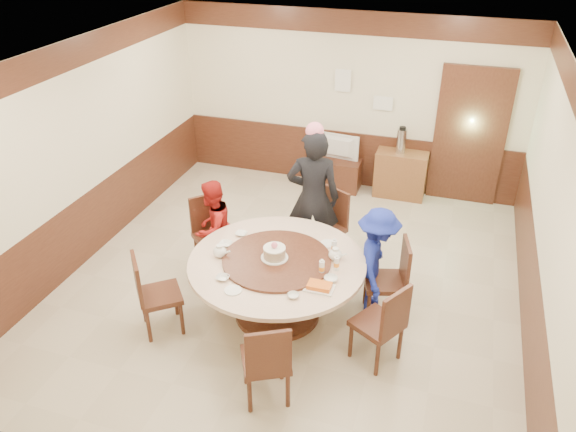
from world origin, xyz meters
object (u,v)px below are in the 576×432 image
(birthday_cake, at_px, (274,253))
(tv_stand, at_px, (335,173))
(person_blue, at_px, (377,261))
(person_red, at_px, (213,228))
(television, at_px, (336,148))
(person_standing, at_px, (313,198))
(shrimp_platter, at_px, (319,287))
(thermos, at_px, (401,141))
(banquet_table, at_px, (277,277))
(side_cabinet, at_px, (400,174))

(birthday_cake, xyz_separation_m, tv_stand, (-0.13, 3.41, -0.60))
(person_blue, xyz_separation_m, tv_stand, (-1.19, 2.92, -0.40))
(person_red, distance_m, television, 2.94)
(person_standing, distance_m, person_blue, 1.25)
(shrimp_platter, bearing_deg, television, 101.11)
(person_standing, height_order, person_blue, person_standing)
(tv_stand, xyz_separation_m, thermos, (1.03, 0.03, 0.69))
(birthday_cake, bearing_deg, person_standing, 85.66)
(banquet_table, height_order, birthday_cake, birthday_cake)
(banquet_table, xyz_separation_m, birthday_cake, (-0.03, 0.00, 0.32))
(tv_stand, relative_size, thermos, 2.24)
(person_standing, relative_size, television, 2.53)
(side_cabinet, bearing_deg, shrimp_platter, -95.02)
(banquet_table, distance_m, person_standing, 1.29)
(banquet_table, height_order, side_cabinet, banquet_table)
(tv_stand, xyz_separation_m, television, (0.00, 0.00, 0.46))
(person_standing, relative_size, person_red, 1.46)
(person_standing, relative_size, thermos, 4.84)
(banquet_table, relative_size, birthday_cake, 6.50)
(person_standing, distance_m, side_cabinet, 2.43)
(person_standing, bearing_deg, television, -96.38)
(banquet_table, bearing_deg, thermos, 75.82)
(person_blue, bearing_deg, shrimp_platter, 144.74)
(person_red, xyz_separation_m, thermos, (1.93, 2.82, 0.31))
(person_blue, relative_size, television, 1.79)
(person_blue, distance_m, television, 3.15)
(thermos, bearing_deg, person_blue, -86.90)
(shrimp_platter, bearing_deg, birthday_cake, 149.96)
(banquet_table, bearing_deg, television, 92.68)
(person_red, bearing_deg, person_standing, 129.00)
(person_red, relative_size, thermos, 3.32)
(tv_stand, bearing_deg, side_cabinet, 1.61)
(person_blue, xyz_separation_m, birthday_cake, (-1.06, -0.49, 0.20))
(birthday_cake, distance_m, thermos, 3.55)
(person_standing, bearing_deg, person_red, 16.43)
(person_blue, height_order, television, person_blue)
(person_red, relative_size, television, 1.73)
(person_standing, xyz_separation_m, television, (-0.23, 2.18, -0.21))
(television, bearing_deg, person_standing, 102.38)
(birthday_cake, bearing_deg, person_red, 149.41)
(birthday_cake, bearing_deg, side_cabinet, 74.72)
(person_standing, relative_size, shrimp_platter, 6.13)
(person_blue, xyz_separation_m, thermos, (-0.16, 2.95, 0.29))
(banquet_table, distance_m, person_red, 1.23)
(shrimp_platter, bearing_deg, banquet_table, 148.93)
(thermos, bearing_deg, person_red, -124.32)
(person_standing, distance_m, tv_stand, 2.29)
(person_blue, height_order, shrimp_platter, person_blue)
(banquet_table, relative_size, person_red, 1.56)
(banquet_table, bearing_deg, person_red, 149.99)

